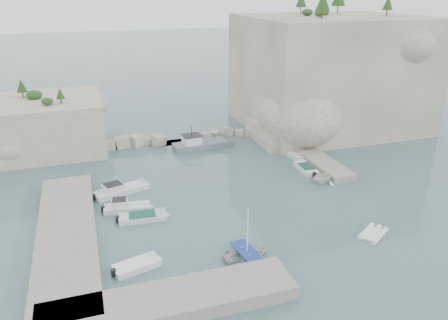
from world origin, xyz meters
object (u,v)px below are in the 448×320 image
object	(u,v)px
motorboat_c	(143,219)
motorboat_b	(127,210)
rowboat	(247,257)
inflatable_dinghy	(373,235)
tender_east_b	(306,170)
motorboat_a	(122,193)
tender_east_a	(323,182)
tender_east_c	(293,156)
work_boat	(203,148)
tender_east_d	(277,147)
motorboat_e	(137,268)

from	to	relation	value
motorboat_c	motorboat_b	bearing A→B (deg)	120.88
rowboat	inflatable_dinghy	world-z (taller)	rowboat
motorboat_b	tender_east_b	world-z (taller)	motorboat_b
motorboat_a	tender_east_a	world-z (taller)	tender_east_a
tender_east_b	tender_east_c	distance (m)	5.00
work_boat	tender_east_a	bearing A→B (deg)	-62.32
motorboat_c	tender_east_a	bearing A→B (deg)	10.18
tender_east_c	work_boat	bearing A→B (deg)	39.77
motorboat_a	tender_east_a	distance (m)	22.94
inflatable_dinghy	work_boat	size ratio (longest dim) A/B	0.36
motorboat_b	tender_east_b	size ratio (longest dim) A/B	1.07
inflatable_dinghy	tender_east_b	size ratio (longest dim) A/B	0.71
inflatable_dinghy	tender_east_c	xyz separation A→B (m)	(2.07, 20.33, 0.00)
motorboat_b	rowboat	distance (m)	14.35
motorboat_a	tender_east_d	bearing A→B (deg)	1.59
motorboat_a	motorboat_c	xyz separation A→B (m)	(1.32, -6.69, 0.00)
motorboat_b	inflatable_dinghy	size ratio (longest dim) A/B	1.50
motorboat_b	motorboat_e	world-z (taller)	motorboat_b
work_boat	motorboat_a	bearing A→B (deg)	-143.61
motorboat_c	rowboat	bearing A→B (deg)	-46.61
rowboat	motorboat_e	bearing A→B (deg)	74.47
motorboat_a	tender_east_d	distance (m)	23.72
tender_east_a	tender_east_b	world-z (taller)	tender_east_a
motorboat_e	work_boat	distance (m)	28.55
rowboat	work_boat	xyz separation A→B (m)	(3.66, 26.85, 0.00)
motorboat_b	motorboat_a	xyz separation A→B (m)	(-0.11, 4.30, 0.00)
motorboat_c	work_boat	size ratio (longest dim) A/B	0.55
rowboat	tender_east_d	distance (m)	27.34
motorboat_b	motorboat_c	world-z (taller)	motorboat_b
tender_east_b	tender_east_d	size ratio (longest dim) A/B	1.00
motorboat_e	rowboat	world-z (taller)	rowboat
motorboat_c	tender_east_c	distance (m)	24.19
motorboat_a	tender_east_b	bearing A→B (deg)	-19.98
motorboat_e	tender_east_b	size ratio (longest dim) A/B	0.87
motorboat_a	rowboat	world-z (taller)	motorboat_a
tender_east_d	motorboat_a	bearing A→B (deg)	121.89
motorboat_b	work_boat	bearing A→B (deg)	59.02
motorboat_a	tender_east_a	bearing A→B (deg)	-29.14
motorboat_e	tender_east_a	size ratio (longest dim) A/B	1.20
inflatable_dinghy	tender_east_a	xyz separation A→B (m)	(1.64, 11.71, 0.00)
tender_east_c	tender_east_a	bearing A→B (deg)	160.21
motorboat_c	work_boat	world-z (taller)	work_boat
tender_east_a	motorboat_b	bearing A→B (deg)	75.90
inflatable_dinghy	tender_east_d	bearing A→B (deg)	54.19
motorboat_b	tender_east_a	bearing A→B (deg)	7.24
tender_east_d	rowboat	bearing A→B (deg)	162.48
motorboat_a	tender_east_c	size ratio (longest dim) A/B	1.34
tender_east_a	tender_east_c	xyz separation A→B (m)	(0.43, 8.62, 0.00)
tender_east_b	tender_east_c	xyz separation A→B (m)	(0.68, 4.96, 0.00)
motorboat_e	tender_east_d	size ratio (longest dim) A/B	0.87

